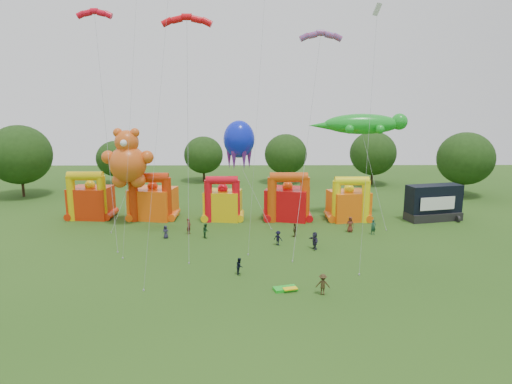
{
  "coord_description": "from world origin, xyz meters",
  "views": [
    {
      "loc": [
        1.41,
        -32.82,
        16.26
      ],
      "look_at": [
        1.85,
        18.0,
        5.85
      ],
      "focal_mm": 32.0,
      "sensor_mm": 36.0,
      "label": 1
    }
  ],
  "objects_px": {
    "bouncy_castle_0": "(90,200)",
    "spectator_0": "(166,232)",
    "gecko_kite": "(369,157)",
    "octopus_kite": "(250,178)",
    "teddy_bear_kite": "(126,170)",
    "stage_trailer": "(433,203)",
    "bouncy_castle_2": "(223,203)",
    "spectator_4": "(295,230)"
  },
  "relations": [
    {
      "from": "stage_trailer",
      "to": "octopus_kite",
      "type": "relative_size",
      "value": 0.59
    },
    {
      "from": "spectator_0",
      "to": "teddy_bear_kite",
      "type": "bearing_deg",
      "value": 146.52
    },
    {
      "from": "bouncy_castle_2",
      "to": "gecko_kite",
      "type": "relative_size",
      "value": 0.43
    },
    {
      "from": "gecko_kite",
      "to": "spectator_4",
      "type": "xyz_separation_m",
      "value": [
        -10.49,
        -7.78,
        -7.8
      ]
    },
    {
      "from": "bouncy_castle_0",
      "to": "spectator_0",
      "type": "relative_size",
      "value": 4.3
    },
    {
      "from": "bouncy_castle_2",
      "to": "stage_trailer",
      "type": "relative_size",
      "value": 0.79
    },
    {
      "from": "spectator_0",
      "to": "bouncy_castle_0",
      "type": "bearing_deg",
      "value": 154.17
    },
    {
      "from": "stage_trailer",
      "to": "octopus_kite",
      "type": "bearing_deg",
      "value": -179.44
    },
    {
      "from": "bouncy_castle_2",
      "to": "spectator_0",
      "type": "relative_size",
      "value": 3.99
    },
    {
      "from": "gecko_kite",
      "to": "spectator_4",
      "type": "relative_size",
      "value": 8.66
    },
    {
      "from": "bouncy_castle_2",
      "to": "spectator_0",
      "type": "xyz_separation_m",
      "value": [
        -6.26,
        -8.52,
        -1.6
      ]
    },
    {
      "from": "gecko_kite",
      "to": "octopus_kite",
      "type": "distance_m",
      "value": 16.15
    },
    {
      "from": "bouncy_castle_2",
      "to": "octopus_kite",
      "type": "distance_m",
      "value": 5.12
    },
    {
      "from": "octopus_kite",
      "to": "bouncy_castle_0",
      "type": "bearing_deg",
      "value": 175.85
    },
    {
      "from": "teddy_bear_kite",
      "to": "spectator_4",
      "type": "height_order",
      "value": "teddy_bear_kite"
    },
    {
      "from": "bouncy_castle_0",
      "to": "spectator_4",
      "type": "relative_size",
      "value": 4.05
    },
    {
      "from": "gecko_kite",
      "to": "spectator_0",
      "type": "height_order",
      "value": "gecko_kite"
    },
    {
      "from": "spectator_4",
      "to": "bouncy_castle_0",
      "type": "bearing_deg",
      "value": -84.76
    },
    {
      "from": "bouncy_castle_0",
      "to": "octopus_kite",
      "type": "height_order",
      "value": "octopus_kite"
    },
    {
      "from": "stage_trailer",
      "to": "teddy_bear_kite",
      "type": "distance_m",
      "value": 41.26
    },
    {
      "from": "teddy_bear_kite",
      "to": "spectator_0",
      "type": "height_order",
      "value": "teddy_bear_kite"
    },
    {
      "from": "teddy_bear_kite",
      "to": "octopus_kite",
      "type": "bearing_deg",
      "value": 6.6
    },
    {
      "from": "teddy_bear_kite",
      "to": "spectator_0",
      "type": "distance_m",
      "value": 10.75
    },
    {
      "from": "bouncy_castle_2",
      "to": "bouncy_castle_0",
      "type": "bearing_deg",
      "value": 176.7
    },
    {
      "from": "teddy_bear_kite",
      "to": "gecko_kite",
      "type": "bearing_deg",
      "value": 3.87
    },
    {
      "from": "teddy_bear_kite",
      "to": "octopus_kite",
      "type": "height_order",
      "value": "octopus_kite"
    },
    {
      "from": "bouncy_castle_0",
      "to": "octopus_kite",
      "type": "bearing_deg",
      "value": -4.15
    },
    {
      "from": "bouncy_castle_0",
      "to": "stage_trailer",
      "type": "bearing_deg",
      "value": -1.65
    },
    {
      "from": "bouncy_castle_2",
      "to": "teddy_bear_kite",
      "type": "distance_m",
      "value": 13.36
    },
    {
      "from": "bouncy_castle_0",
      "to": "bouncy_castle_2",
      "type": "height_order",
      "value": "bouncy_castle_0"
    },
    {
      "from": "teddy_bear_kite",
      "to": "bouncy_castle_0",
      "type": "bearing_deg",
      "value": 150.89
    },
    {
      "from": "teddy_bear_kite",
      "to": "spectator_4",
      "type": "distance_m",
      "value": 22.97
    },
    {
      "from": "bouncy_castle_0",
      "to": "teddy_bear_kite",
      "type": "height_order",
      "value": "teddy_bear_kite"
    },
    {
      "from": "bouncy_castle_0",
      "to": "spectator_4",
      "type": "bearing_deg",
      "value": -18.26
    },
    {
      "from": "gecko_kite",
      "to": "spectator_4",
      "type": "distance_m",
      "value": 15.21
    },
    {
      "from": "bouncy_castle_0",
      "to": "bouncy_castle_2",
      "type": "bearing_deg",
      "value": -3.3
    },
    {
      "from": "bouncy_castle_0",
      "to": "spectator_0",
      "type": "distance_m",
      "value": 15.53
    },
    {
      "from": "octopus_kite",
      "to": "spectator_0",
      "type": "bearing_deg",
      "value": -141.27
    },
    {
      "from": "octopus_kite",
      "to": "stage_trailer",
      "type": "bearing_deg",
      "value": 0.56
    },
    {
      "from": "bouncy_castle_0",
      "to": "bouncy_castle_2",
      "type": "relative_size",
      "value": 1.08
    },
    {
      "from": "bouncy_castle_0",
      "to": "stage_trailer",
      "type": "height_order",
      "value": "bouncy_castle_0"
    },
    {
      "from": "bouncy_castle_0",
      "to": "bouncy_castle_2",
      "type": "distance_m",
      "value": 18.39
    }
  ]
}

